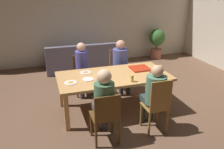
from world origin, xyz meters
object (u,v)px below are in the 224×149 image
object	(u,v)px
chair_3	(158,104)
drinking_glass_0	(160,68)
chair_1	(119,68)
plate_2	(105,74)
person_3	(154,92)
potted_plant	(157,41)
chair_0	(106,116)
couch	(81,60)
person_1	(121,62)
plate_0	(86,72)
drinking_glass_2	(151,72)
person_0	(103,99)
person_2	(82,66)
plate_1	(71,82)
chair_2	(82,73)
drinking_glass_1	(132,78)
dining_table	(114,79)
plate_3	(88,79)
pizza_box_0	(140,68)

from	to	relation	value
chair_3	drinking_glass_0	world-z (taller)	chair_3
chair_1	plate_2	distance (m)	1.10
person_3	potted_plant	distance (m)	4.30
chair_0	potted_plant	bearing A→B (deg)	52.91
person_3	couch	xyz separation A→B (m)	(-0.62, 3.40, -0.42)
person_1	potted_plant	bearing A→B (deg)	45.82
chair_3	person_3	size ratio (longest dim) A/B	0.83
couch	person_3	bearing A→B (deg)	-79.60
plate_0	drinking_glass_2	size ratio (longest dim) A/B	1.78
person_0	person_2	world-z (taller)	person_0
drinking_glass_2	couch	world-z (taller)	drinking_glass_2
drinking_glass_0	plate_1	bearing A→B (deg)	-177.15
chair_2	drinking_glass_1	xyz separation A→B (m)	(0.66, -1.43, 0.34)
drinking_glass_0	person_3	bearing A→B (deg)	-124.62
chair_0	drinking_glass_1	world-z (taller)	drinking_glass_1
person_1	person_2	size ratio (longest dim) A/B	1.01
person_3	chair_3	bearing A→B (deg)	-90.00
dining_table	person_3	world-z (taller)	person_3
chair_3	person_3	xyz separation A→B (m)	(-0.00, 0.14, 0.16)
person_0	chair_1	bearing A→B (deg)	63.85
dining_table	drinking_glass_1	distance (m)	0.48
person_3	drinking_glass_1	world-z (taller)	person_3
plate_2	potted_plant	world-z (taller)	potted_plant
chair_1	chair_0	bearing A→B (deg)	-114.61
dining_table	plate_2	xyz separation A→B (m)	(-0.16, 0.08, 0.08)
plate_1	plate_3	world-z (taller)	plate_1
chair_0	chair_1	xyz separation A→B (m)	(0.89, 1.95, 0.04)
plate_0	plate_1	xyz separation A→B (m)	(-0.36, -0.42, -0.00)
chair_1	plate_3	size ratio (longest dim) A/B	4.37
plate_1	plate_0	bearing A→B (deg)	49.53
chair_2	person_3	bearing A→B (deg)	-64.19
chair_1	chair_3	size ratio (longest dim) A/B	0.96
plate_1	plate_2	distance (m)	0.72
plate_3	couch	bearing A→B (deg)	82.69
chair_0	couch	bearing A→B (deg)	85.72
dining_table	drinking_glass_0	world-z (taller)	drinking_glass_0
dining_table	couch	distance (m)	2.61
chair_2	drinking_glass_0	bearing A→B (deg)	-36.41
person_0	couch	size ratio (longest dim) A/B	0.60
plate_0	drinking_glass_1	bearing A→B (deg)	-44.81
chair_1	dining_table	bearing A→B (deg)	-114.91
chair_2	drinking_glass_1	distance (m)	1.61
pizza_box_0	person_0	bearing A→B (deg)	-136.51
pizza_box_0	plate_2	distance (m)	0.79
chair_1	couch	world-z (taller)	chair_1
plate_1	dining_table	bearing A→B (deg)	8.84
chair_2	plate_2	size ratio (longest dim) A/B	3.78
chair_0	plate_1	distance (m)	0.98
dining_table	person_2	distance (m)	0.98
plate_0	potted_plant	distance (m)	4.02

